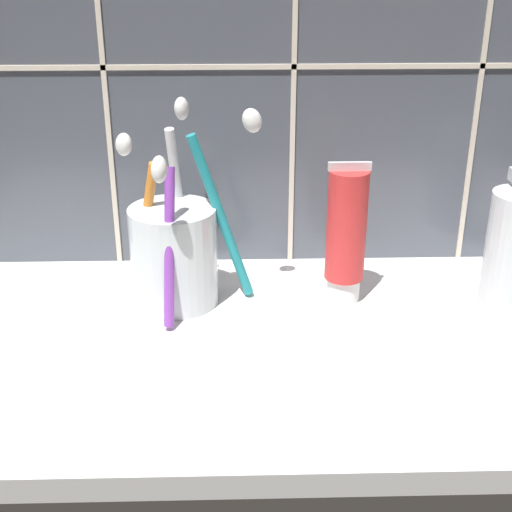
% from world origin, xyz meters
% --- Properties ---
extents(sink_counter, '(0.73, 0.34, 0.02)m').
position_xyz_m(sink_counter, '(0.00, 0.00, 0.01)').
color(sink_counter, white).
rests_on(sink_counter, ground).
extents(toothbrush_cup, '(0.14, 0.13, 0.19)m').
position_xyz_m(toothbrush_cup, '(-0.10, 0.07, 0.07)').
color(toothbrush_cup, silver).
rests_on(toothbrush_cup, sink_counter).
extents(toothpaste_tube, '(0.04, 0.04, 0.14)m').
position_xyz_m(toothpaste_tube, '(0.06, 0.07, 0.09)').
color(toothpaste_tube, white).
rests_on(toothpaste_tube, sink_counter).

